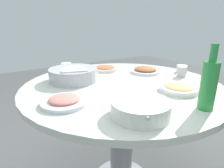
# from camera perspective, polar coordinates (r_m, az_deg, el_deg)

# --- Properties ---
(round_dining_table) EXTENTS (1.20, 1.20, 0.76)m
(round_dining_table) POSITION_cam_1_polar(r_m,az_deg,el_deg) (1.23, 3.09, -6.82)
(round_dining_table) COLOR #99999E
(round_dining_table) RESTS_ON ground
(rice_bowl) EXTENTS (0.30, 0.30, 0.09)m
(rice_bowl) POSITION_cam_1_polar(r_m,az_deg,el_deg) (1.24, -11.45, 2.86)
(rice_bowl) COLOR #B2B5BA
(rice_bowl) RESTS_ON round_dining_table
(soup_bowl) EXTENTS (0.24, 0.24, 0.06)m
(soup_bowl) POSITION_cam_1_polar(r_m,az_deg,el_deg) (0.77, 8.49, -7.30)
(soup_bowl) COLOR silver
(soup_bowl) RESTS_ON round_dining_table
(dish_tofu_braise) EXTENTS (0.19, 0.19, 0.04)m
(dish_tofu_braise) POSITION_cam_1_polar(r_m,az_deg,el_deg) (1.49, -2.07, 4.73)
(dish_tofu_braise) COLOR silver
(dish_tofu_braise) RESTS_ON round_dining_table
(dish_stirfry) EXTENTS (0.22, 0.22, 0.04)m
(dish_stirfry) POSITION_cam_1_polar(r_m,az_deg,el_deg) (1.45, 9.95, 4.11)
(dish_stirfry) COLOR white
(dish_stirfry) RESTS_ON round_dining_table
(dish_noodles) EXTENTS (0.21, 0.21, 0.04)m
(dish_noodles) POSITION_cam_1_polar(r_m,az_deg,el_deg) (1.10, 19.33, -1.20)
(dish_noodles) COLOR white
(dish_noodles) RESTS_ON round_dining_table
(dish_shrimp) EXTENTS (0.22, 0.22, 0.04)m
(dish_shrimp) POSITION_cam_1_polar(r_m,az_deg,el_deg) (0.90, -14.01, -4.88)
(dish_shrimp) COLOR silver
(dish_shrimp) RESTS_ON round_dining_table
(green_bottle) EXTENTS (0.07, 0.07, 0.28)m
(green_bottle) POSITION_cam_1_polar(r_m,az_deg,el_deg) (0.89, 26.97, -0.03)
(green_bottle) COLOR #2B8D3F
(green_bottle) RESTS_ON round_dining_table
(tea_cup_near) EXTENTS (0.08, 0.08, 0.05)m
(tea_cup_near) POSITION_cam_1_polar(r_m,az_deg,el_deg) (1.53, 20.16, 4.32)
(tea_cup_near) COLOR silver
(tea_cup_near) RESTS_ON round_dining_table
(tea_cup_far) EXTENTS (0.06, 0.06, 0.07)m
(tea_cup_far) POSITION_cam_1_polar(r_m,az_deg,el_deg) (1.40, 20.14, 3.51)
(tea_cup_far) COLOR silver
(tea_cup_far) RESTS_ON round_dining_table
(tea_cup_side) EXTENTS (0.08, 0.08, 0.07)m
(tea_cup_side) POSITION_cam_1_polar(r_m,az_deg,el_deg) (1.49, -13.51, 4.91)
(tea_cup_side) COLOR white
(tea_cup_side) RESTS_ON round_dining_table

